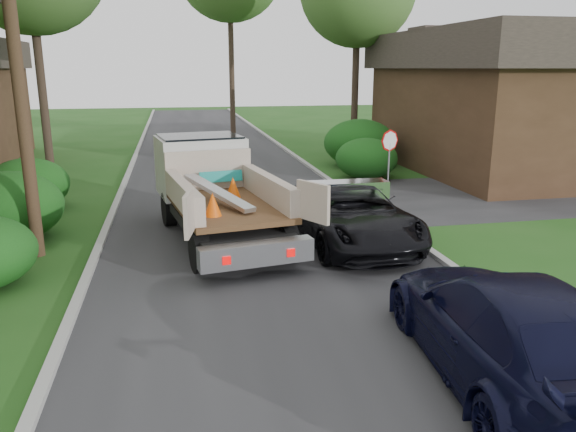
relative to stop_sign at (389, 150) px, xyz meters
The scene contains 15 objects.
ground 10.55m from the stop_sign, 120.02° to the right, with size 120.00×120.00×0.00m, color #1D4C15.
road 5.58m from the stop_sign, 169.11° to the left, with size 8.00×90.00×0.02m, color #28282B.
side_street 7.03m from the stop_sign, ahead, with size 16.00×7.00×0.02m, color #28282B.
curb_left 9.51m from the stop_sign, behind, with size 0.20×90.00×0.12m, color #9E9E99.
curb_right 2.27m from the stop_sign, 137.73° to the left, with size 0.20×90.00×0.12m, color #9E9E99.
stop_sign is the anchor object (origin of this frame).
utility_pole 11.91m from the stop_sign, 159.38° to the right, with size 2.42×1.25×10.00m.
house_right 9.37m from the stop_sign, 32.66° to the left, with size 9.72×12.96×6.20m.
hedge_left_b 11.99m from the stop_sign, 167.94° to the right, with size 2.86×2.86×1.87m, color #0F4312.
hedge_left_c 12.08m from the stop_sign, behind, with size 2.60×2.60×1.70m, color #0F4312.
hedge_right_a 4.15m from the stop_sign, 81.47° to the left, with size 2.60×2.60×1.70m, color #0F4312.
hedge_right_b 7.15m from the stop_sign, 79.48° to the left, with size 3.38×3.38×2.21m, color #0F4312.
flatbed_truck 6.83m from the stop_sign, 157.88° to the right, with size 3.88×7.17×2.58m.
black_pickup 5.39m from the stop_sign, 121.89° to the right, with size 2.58×5.59×1.55m, color black.
navy_suv 11.83m from the stop_sign, 102.74° to the right, with size 2.32×5.70×1.65m, color black.
Camera 1 is at (-2.06, -9.20, 4.50)m, focal length 35.00 mm.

